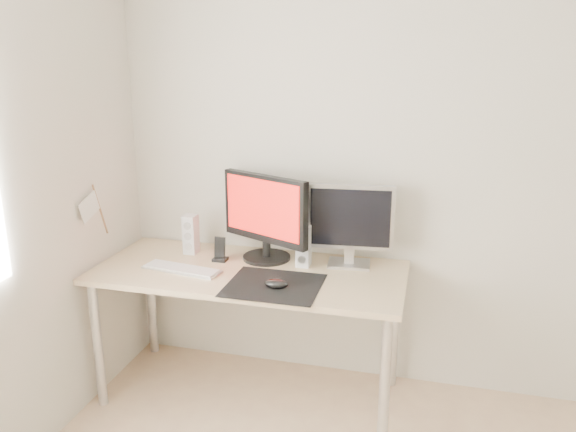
{
  "coord_description": "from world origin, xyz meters",
  "views": [
    {
      "loc": [
        -0.05,
        -1.2,
        1.79
      ],
      "look_at": [
        -0.74,
        1.46,
        1.01
      ],
      "focal_mm": 35.0,
      "sensor_mm": 36.0,
      "label": 1
    }
  ],
  "objects_px": {
    "phone_dock": "(220,254)",
    "second_monitor": "(350,221)",
    "mouse": "(276,284)",
    "main_monitor": "(265,214)",
    "desk": "(249,284)",
    "speaker_right": "(304,246)",
    "keyboard": "(182,269)",
    "speaker_left": "(191,234)"
  },
  "relations": [
    {
      "from": "phone_dock",
      "to": "second_monitor",
      "type": "bearing_deg",
      "value": 9.07
    },
    {
      "from": "mouse",
      "to": "second_monitor",
      "type": "bearing_deg",
      "value": 53.84
    },
    {
      "from": "mouse",
      "to": "main_monitor",
      "type": "bearing_deg",
      "value": 114.04
    },
    {
      "from": "second_monitor",
      "to": "desk",
      "type": "bearing_deg",
      "value": -158.14
    },
    {
      "from": "phone_dock",
      "to": "desk",
      "type": "bearing_deg",
      "value": -24.39
    },
    {
      "from": "desk",
      "to": "speaker_right",
      "type": "bearing_deg",
      "value": 26.08
    },
    {
      "from": "main_monitor",
      "to": "keyboard",
      "type": "height_order",
      "value": "main_monitor"
    },
    {
      "from": "keyboard",
      "to": "phone_dock",
      "type": "height_order",
      "value": "phone_dock"
    },
    {
      "from": "mouse",
      "to": "main_monitor",
      "type": "relative_size",
      "value": 0.22
    },
    {
      "from": "mouse",
      "to": "speaker_right",
      "type": "height_order",
      "value": "speaker_right"
    },
    {
      "from": "desk",
      "to": "keyboard",
      "type": "bearing_deg",
      "value": -164.11
    },
    {
      "from": "second_monitor",
      "to": "phone_dock",
      "type": "bearing_deg",
      "value": -170.93
    },
    {
      "from": "second_monitor",
      "to": "main_monitor",
      "type": "bearing_deg",
      "value": -176.98
    },
    {
      "from": "second_monitor",
      "to": "speaker_left",
      "type": "bearing_deg",
      "value": -177.99
    },
    {
      "from": "main_monitor",
      "to": "second_monitor",
      "type": "relative_size",
      "value": 1.15
    },
    {
      "from": "desk",
      "to": "speaker_left",
      "type": "distance_m",
      "value": 0.47
    },
    {
      "from": "mouse",
      "to": "speaker_left",
      "type": "height_order",
      "value": "speaker_left"
    },
    {
      "from": "desk",
      "to": "mouse",
      "type": "bearing_deg",
      "value": -44.38
    },
    {
      "from": "speaker_right",
      "to": "phone_dock",
      "type": "relative_size",
      "value": 1.64
    },
    {
      "from": "second_monitor",
      "to": "speaker_right",
      "type": "relative_size",
      "value": 2.06
    },
    {
      "from": "main_monitor",
      "to": "speaker_left",
      "type": "height_order",
      "value": "main_monitor"
    },
    {
      "from": "main_monitor",
      "to": "second_monitor",
      "type": "bearing_deg",
      "value": 3.02
    },
    {
      "from": "phone_dock",
      "to": "main_monitor",
      "type": "bearing_deg",
      "value": 20.35
    },
    {
      "from": "main_monitor",
      "to": "phone_dock",
      "type": "relative_size",
      "value": 3.88
    },
    {
      "from": "main_monitor",
      "to": "keyboard",
      "type": "distance_m",
      "value": 0.52
    },
    {
      "from": "desk",
      "to": "speaker_right",
      "type": "relative_size",
      "value": 7.3
    },
    {
      "from": "main_monitor",
      "to": "phone_dock",
      "type": "xyz_separation_m",
      "value": [
        -0.23,
        -0.09,
        -0.21
      ]
    },
    {
      "from": "desk",
      "to": "main_monitor",
      "type": "xyz_separation_m",
      "value": [
        0.04,
        0.17,
        0.33
      ]
    },
    {
      "from": "second_monitor",
      "to": "speaker_right",
      "type": "distance_m",
      "value": 0.27
    },
    {
      "from": "mouse",
      "to": "speaker_right",
      "type": "relative_size",
      "value": 0.53
    },
    {
      "from": "speaker_right",
      "to": "main_monitor",
      "type": "bearing_deg",
      "value": 168.39
    },
    {
      "from": "desk",
      "to": "speaker_left",
      "type": "xyz_separation_m",
      "value": [
        -0.4,
        0.17,
        0.19
      ]
    },
    {
      "from": "second_monitor",
      "to": "speaker_left",
      "type": "relative_size",
      "value": 2.06
    },
    {
      "from": "desk",
      "to": "main_monitor",
      "type": "distance_m",
      "value": 0.38
    },
    {
      "from": "speaker_right",
      "to": "keyboard",
      "type": "bearing_deg",
      "value": -159.49
    },
    {
      "from": "speaker_right",
      "to": "mouse",
      "type": "bearing_deg",
      "value": -100.05
    },
    {
      "from": "main_monitor",
      "to": "speaker_right",
      "type": "relative_size",
      "value": 2.36
    },
    {
      "from": "second_monitor",
      "to": "speaker_right",
      "type": "bearing_deg",
      "value": -163.19
    },
    {
      "from": "desk",
      "to": "phone_dock",
      "type": "bearing_deg",
      "value": 155.61
    },
    {
      "from": "mouse",
      "to": "desk",
      "type": "xyz_separation_m",
      "value": [
        -0.2,
        0.2,
        -0.1
      ]
    },
    {
      "from": "main_monitor",
      "to": "phone_dock",
      "type": "bearing_deg",
      "value": -159.65
    },
    {
      "from": "main_monitor",
      "to": "speaker_left",
      "type": "bearing_deg",
      "value": -179.04
    }
  ]
}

